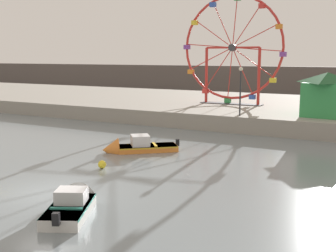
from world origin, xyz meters
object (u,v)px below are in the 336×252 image
at_px(ferris_wheel_red_frame, 232,50).
at_px(carnival_booth_green_kiosk, 327,93).
at_px(motorboat_orange_hull, 132,147).
at_px(promenade_lamp_near, 240,84).
at_px(mooring_buoy_orange, 102,164).
at_px(motorboat_pale_grey, 74,203).

xyz_separation_m(ferris_wheel_red_frame, carnival_booth_green_kiosk, (9.47, -4.57, -3.49)).
xyz_separation_m(motorboat_orange_hull, carnival_booth_green_kiosk, (9.71, 12.99, 2.82)).
bearing_deg(ferris_wheel_red_frame, promenade_lamp_near, -65.62).
relative_size(ferris_wheel_red_frame, mooring_buoy_orange, 23.87).
distance_m(motorboat_pale_grey, carnival_booth_green_kiosk, 23.79).
bearing_deg(motorboat_orange_hull, ferris_wheel_red_frame, -130.33).
bearing_deg(promenade_lamp_near, ferris_wheel_red_frame, 114.38).
xyz_separation_m(motorboat_orange_hull, mooring_buoy_orange, (0.79, -4.24, -0.06)).
distance_m(motorboat_orange_hull, carnival_booth_green_kiosk, 16.46).
height_order(ferris_wheel_red_frame, carnival_booth_green_kiosk, ferris_wheel_red_frame).
xyz_separation_m(motorboat_pale_grey, motorboat_orange_hull, (-3.62, 9.84, -0.01)).
bearing_deg(ferris_wheel_red_frame, mooring_buoy_orange, -88.55).
relative_size(motorboat_orange_hull, mooring_buoy_orange, 10.42).
distance_m(motorboat_pale_grey, mooring_buoy_orange, 6.27).
distance_m(ferris_wheel_red_frame, carnival_booth_green_kiosk, 11.08).
bearing_deg(mooring_buoy_orange, promenade_lamp_near, 78.57).
xyz_separation_m(ferris_wheel_red_frame, mooring_buoy_orange, (0.55, -21.80, -6.37)).
relative_size(motorboat_orange_hull, carnival_booth_green_kiosk, 1.09).
bearing_deg(mooring_buoy_orange, carnival_booth_green_kiosk, 62.64).
bearing_deg(ferris_wheel_red_frame, carnival_booth_green_kiosk, -25.76).
xyz_separation_m(motorboat_orange_hull, promenade_lamp_near, (3.67, 9.99, 3.55)).
distance_m(promenade_lamp_near, mooring_buoy_orange, 14.96).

